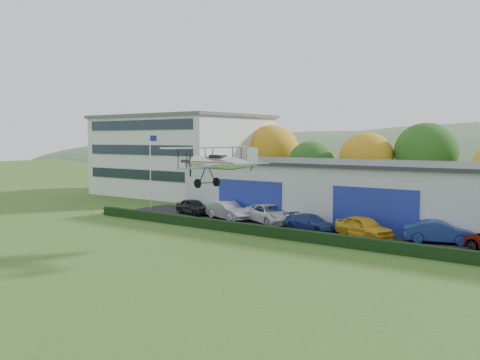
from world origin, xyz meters
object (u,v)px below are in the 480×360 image
Objects in this scene: office_block at (182,155)px; car_4 at (364,227)px; hangar at (404,194)px; car_1 at (228,211)px; biplane at (219,162)px; flagpole at (151,163)px; car_2 at (269,214)px; car_5 at (439,232)px; car_0 at (194,207)px; car_3 at (311,223)px.

car_4 is at bearing -24.57° from office_block.
hangar reaches higher than car_1.
flagpole is at bearing 155.08° from biplane.
flagpole reaches higher than car_4.
car_1 is 1.04× the size of car_4.
flagpole is 16.05m from car_2.
hangar is 18.64m from biplane.
hangar reaches higher than car_4.
car_4 is at bearing -88.83° from hangar.
office_block is at bearing 50.45° from car_5.
biplane is (-6.00, -17.36, 3.18)m from hangar.
flagpole is 1.67× the size of car_4.
car_5 is 16.27m from biplane.
flagpole is 7.70m from car_0.
car_3 is at bearing -5.65° from flagpole.
biplane is at bearing -109.08° from hangar.
car_1 is at bearing -6.14° from flagpole.
car_4 is at bearing -4.94° from flagpole.
office_block reaches higher than car_0.
hangar is 8.54× the size of car_5.
car_1 is at bearing 122.43° from car_2.
car_4 reaches higher than car_0.
car_3 is 4.57m from car_4.
car_3 is at bearing 78.17° from car_5.
car_5 is at bearing -53.01° from car_4.
office_block is at bearing 121.97° from flagpole.
car_0 is 17.15m from biplane.
car_0 is (14.67, -13.58, -4.43)m from office_block.
office_block is 4.33× the size of car_5.
car_2 is 1.25× the size of car_3.
biplane is (12.33, -10.80, 5.05)m from car_0.
car_0 is 18.57m from car_4.
office_block is 36.73m from car_4.
car_1 is 0.68× the size of biplane.
hangar is at bearing -44.88° from car_1.
car_3 is at bearing -81.27° from car_2.
office_block is 2.57× the size of flagpole.
car_4 reaches higher than car_2.
car_3 is at bearing 86.41° from biplane.
hangar is at bearing 77.08° from biplane.
car_2 is at bearing 113.40° from biplane.
car_4 is 5.23m from car_5.
car_3 is 0.97× the size of car_4.
car_0 is 0.87× the size of car_1.
flagpole is 22.07m from biplane.
hangar is 8.50× the size of car_4.
car_3 is (4.94, -1.39, -0.13)m from car_2.
car_5 is at bearing -65.70° from car_2.
office_block is 15.33m from flagpole.
car_4 is 0.65× the size of biplane.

